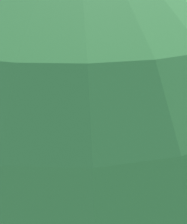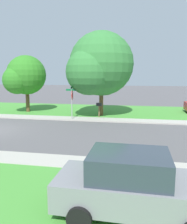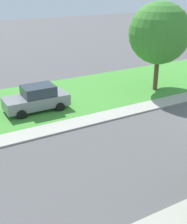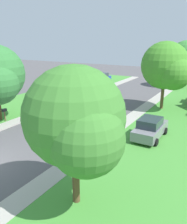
% 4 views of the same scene
% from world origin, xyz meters
% --- Properties ---
extents(sidewalk_east, '(1.40, 56.00, 0.10)m').
position_xyz_m(sidewalk_east, '(4.70, 12.00, 0.05)').
color(sidewalk_east, '#ADA89E').
rests_on(sidewalk_east, ground).
extents(car_grey_kerbside_mid, '(2.08, 4.32, 1.76)m').
position_xyz_m(car_grey_kerbside_mid, '(7.91, 9.70, 0.87)').
color(car_grey_kerbside_mid, gray).
rests_on(car_grey_kerbside_mid, ground).
extents(tree_across_right, '(5.00, 4.65, 6.86)m').
position_xyz_m(tree_across_right, '(7.48, -0.19, 4.38)').
color(tree_across_right, brown).
rests_on(tree_across_right, ground).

